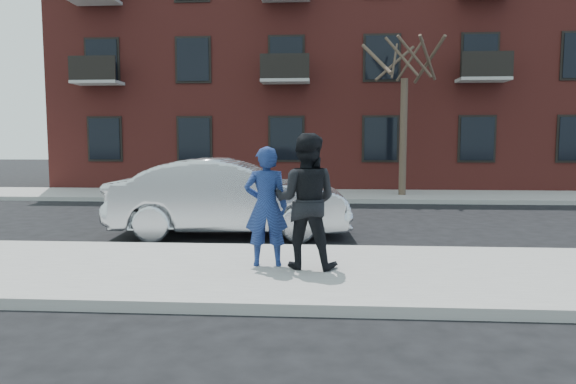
# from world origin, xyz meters

# --- Properties ---
(ground) EXTENTS (100.00, 100.00, 0.00)m
(ground) POSITION_xyz_m (0.00, 0.00, 0.00)
(ground) COLOR black
(ground) RESTS_ON ground
(near_sidewalk) EXTENTS (50.00, 3.50, 0.15)m
(near_sidewalk) POSITION_xyz_m (0.00, -0.25, 0.07)
(near_sidewalk) COLOR gray
(near_sidewalk) RESTS_ON ground
(near_curb) EXTENTS (50.00, 0.10, 0.15)m
(near_curb) POSITION_xyz_m (0.00, 1.55, 0.07)
(near_curb) COLOR #999691
(near_curb) RESTS_ON ground
(far_sidewalk) EXTENTS (50.00, 3.50, 0.15)m
(far_sidewalk) POSITION_xyz_m (0.00, 11.25, 0.07)
(far_sidewalk) COLOR gray
(far_sidewalk) RESTS_ON ground
(far_curb) EXTENTS (50.00, 0.10, 0.15)m
(far_curb) POSITION_xyz_m (0.00, 9.45, 0.07)
(far_curb) COLOR #999691
(far_curb) RESTS_ON ground
(apartment_building) EXTENTS (24.30, 10.30, 12.30)m
(apartment_building) POSITION_xyz_m (2.00, 18.00, 6.16)
(apartment_building) COLOR maroon
(apartment_building) RESTS_ON ground
(street_tree) EXTENTS (3.60, 3.60, 6.80)m
(street_tree) POSITION_xyz_m (4.50, 11.00, 5.52)
(street_tree) COLOR #3C2E23
(street_tree) RESTS_ON far_sidewalk
(silver_sedan) EXTENTS (5.31, 2.16, 1.71)m
(silver_sedan) POSITION_xyz_m (-0.44, 3.20, 0.86)
(silver_sedan) COLOR #B7BABF
(silver_sedan) RESTS_ON ground
(man_hoodie) EXTENTS (0.72, 0.54, 1.87)m
(man_hoodie) POSITION_xyz_m (0.70, -0.07, 1.09)
(man_hoodie) COLOR navy
(man_hoodie) RESTS_ON near_sidewalk
(man_peacoat) EXTENTS (1.11, 0.93, 2.07)m
(man_peacoat) POSITION_xyz_m (1.32, -0.15, 1.19)
(man_peacoat) COLOR black
(man_peacoat) RESTS_ON near_sidewalk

